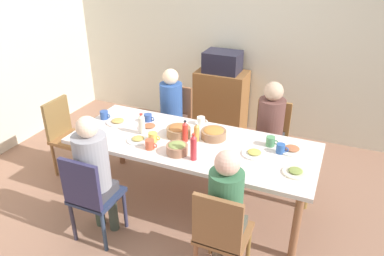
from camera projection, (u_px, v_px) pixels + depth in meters
The scene contains 35 objects.
ground_plane at pixel (192, 202), 3.98m from camera, with size 6.48×6.48×0.00m, color #936B56.
wall_back at pixel (250, 40), 5.03m from camera, with size 5.64×0.12×2.60m, color silver.
dining_table at pixel (192, 147), 3.67m from camera, with size 2.43×0.95×0.74m.
chair_0 at pixel (174, 118), 4.66m from camera, with size 0.40×0.40×0.90m.
person_0 at pixel (171, 107), 4.50m from camera, with size 0.30×0.30×1.17m.
chair_1 at pixel (66, 132), 4.31m from camera, with size 0.40×0.40×0.90m.
chair_2 at pixel (270, 136), 4.23m from camera, with size 0.40×0.40×0.90m.
person_2 at pixel (270, 123), 4.07m from camera, with size 0.30×0.30×1.19m.
chair_3 at pixel (90, 194), 3.26m from camera, with size 0.40×0.40×0.90m.
person_3 at pixel (94, 168), 3.23m from camera, with size 0.30×0.30×1.23m.
chair_4 at pixel (221, 233), 2.83m from camera, with size 0.40×0.40×0.90m.
person_4 at pixel (226, 206), 2.82m from camera, with size 0.30×0.30×1.19m.
plate_0 at pixel (254, 153), 3.42m from camera, with size 0.23×0.23×0.04m.
plate_1 at pixel (138, 139), 3.65m from camera, with size 0.22×0.22×0.04m.
plate_2 at pixel (149, 127), 3.90m from camera, with size 0.23×0.23×0.04m.
plate_3 at pixel (118, 122), 4.01m from camera, with size 0.24×0.24×0.04m.
plate_4 at pixel (292, 149), 3.48m from camera, with size 0.25×0.25×0.04m.
plate_5 at pixel (295, 172), 3.14m from camera, with size 0.22×0.22×0.04m.
bowl_0 at pixel (177, 148), 3.42m from camera, with size 0.20×0.20×0.11m.
bowl_1 at pixel (214, 133), 3.69m from camera, with size 0.25×0.25×0.10m.
bowl_2 at pixel (179, 131), 3.72m from camera, with size 0.24×0.24×0.11m.
cup_0 at pixel (150, 144), 3.50m from camera, with size 0.12×0.09×0.09m.
cup_1 at pixel (99, 135), 3.65m from camera, with size 0.12×0.09×0.10m.
cup_2 at pixel (104, 115), 4.09m from camera, with size 0.13×0.09×0.09m.
cup_3 at pixel (201, 121), 3.96m from camera, with size 0.12×0.09×0.09m.
cup_4 at pixel (271, 141), 3.55m from camera, with size 0.12×0.08×0.10m.
cup_5 at pixel (281, 149), 3.43m from camera, with size 0.12×0.08×0.09m.
cup_6 at pixel (148, 118), 4.01m from camera, with size 0.12×0.09×0.09m.
cup_7 at pixel (153, 137), 3.62m from camera, with size 0.12×0.09×0.10m.
bottle_0 at pixel (194, 147), 3.29m from camera, with size 0.06×0.06×0.26m.
bottle_1 at pixel (185, 132), 3.60m from camera, with size 0.05×0.05×0.22m.
bottle_2 at pixel (197, 132), 3.62m from camera, with size 0.05×0.05×0.20m.
bottle_3 at pixel (142, 124), 3.74m from camera, with size 0.07×0.07×0.23m.
side_cabinet at pixel (221, 102), 5.27m from camera, with size 0.70×0.44×0.90m, color brown.
microwave at pixel (223, 62), 5.00m from camera, with size 0.48×0.36×0.28m, color #202032.
Camera 1 is at (1.26, -2.93, 2.51)m, focal length 34.62 mm.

